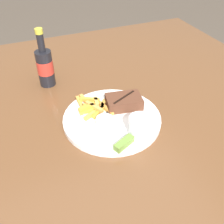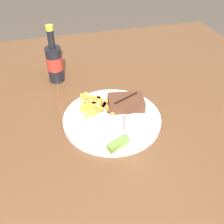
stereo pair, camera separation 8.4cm
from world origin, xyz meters
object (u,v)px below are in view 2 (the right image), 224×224
object	(u,v)px
fork_utensil	(88,112)
knife_utensil	(114,108)
coleslaw_cup	(137,128)
dipping_sauce_cup	(103,121)
steak_portion	(126,103)
dinner_plate	(112,119)
beer_bottle	(55,62)
pickle_spear	(118,144)

from	to	relation	value
fork_utensil	knife_utensil	bearing A→B (deg)	29.30
coleslaw_cup	dipping_sauce_cup	xyz separation A→B (m)	(-0.08, 0.08, -0.02)
steak_portion	dipping_sauce_cup	size ratio (longest dim) A/B	2.30
dinner_plate	coleslaw_cup	distance (m)	0.12
beer_bottle	steak_portion	bearing A→B (deg)	-52.00
pickle_spear	fork_utensil	bearing A→B (deg)	107.18
pickle_spear	knife_utensil	bearing A→B (deg)	78.94
pickle_spear	beer_bottle	bearing A→B (deg)	106.70
dipping_sauce_cup	pickle_spear	world-z (taller)	dipping_sauce_cup
steak_portion	fork_utensil	xyz separation A→B (m)	(-0.13, 0.01, -0.02)
dinner_plate	dipping_sauce_cup	bearing A→B (deg)	-141.62
steak_portion	knife_utensil	size ratio (longest dim) A/B	0.95
coleslaw_cup	pickle_spear	size ratio (longest dim) A/B	0.99
pickle_spear	fork_utensil	distance (m)	0.19
fork_utensil	beer_bottle	size ratio (longest dim) A/B	0.54
dipping_sauce_cup	fork_utensil	xyz separation A→B (m)	(-0.04, 0.07, -0.01)
dinner_plate	fork_utensil	xyz separation A→B (m)	(-0.07, 0.04, 0.01)
fork_utensil	knife_utensil	world-z (taller)	knife_utensil
fork_utensil	beer_bottle	world-z (taller)	beer_bottle
dinner_plate	pickle_spear	size ratio (longest dim) A/B	4.57
coleslaw_cup	dipping_sauce_cup	size ratio (longest dim) A/B	1.22
dinner_plate	steak_portion	distance (m)	0.08
knife_utensil	beer_bottle	xyz separation A→B (m)	(-0.17, 0.26, 0.06)
dinner_plate	steak_portion	xyz separation A→B (m)	(0.06, 0.04, 0.03)
coleslaw_cup	pickle_spear	distance (m)	0.07
fork_utensil	knife_utensil	distance (m)	0.09
coleslaw_cup	fork_utensil	world-z (taller)	coleslaw_cup
dipping_sauce_cup	fork_utensil	size ratio (longest dim) A/B	0.47
dinner_plate	pickle_spear	distance (m)	0.14
steak_portion	dipping_sauce_cup	xyz separation A→B (m)	(-0.09, -0.07, -0.00)
dinner_plate	dipping_sauce_cup	distance (m)	0.05
dinner_plate	knife_utensil	xyz separation A→B (m)	(0.02, 0.04, 0.01)
coleslaw_cup	steak_portion	bearing A→B (deg)	85.05
pickle_spear	dinner_plate	bearing A→B (deg)	82.46
steak_portion	pickle_spear	bearing A→B (deg)	-114.09
dipping_sauce_cup	coleslaw_cup	bearing A→B (deg)	-42.94
fork_utensil	knife_utensil	size ratio (longest dim) A/B	0.88
coleslaw_cup	beer_bottle	size ratio (longest dim) A/B	0.31
knife_utensil	pickle_spear	bearing A→B (deg)	-150.56
coleslaw_cup	pickle_spear	world-z (taller)	coleslaw_cup
dipping_sauce_cup	fork_utensil	bearing A→B (deg)	116.91
dipping_sauce_cup	steak_portion	bearing A→B (deg)	35.10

